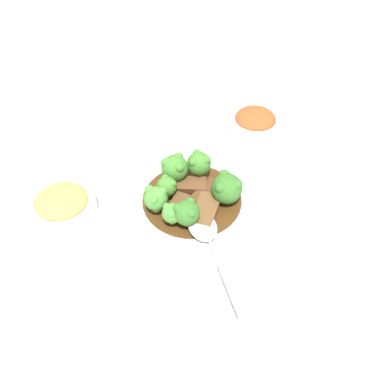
{
  "coord_description": "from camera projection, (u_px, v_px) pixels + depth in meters",
  "views": [
    {
      "loc": [
        -0.52,
        0.13,
        0.61
      ],
      "look_at": [
        0.0,
        0.0,
        0.03
      ],
      "focal_mm": 42.0,
      "sensor_mm": 36.0,
      "label": 1
    }
  ],
  "objects": [
    {
      "name": "ground_plane",
      "position": [
        192.0,
        205.0,
        0.81
      ],
      "size": [
        4.0,
        4.0,
        0.0
      ],
      "primitive_type": "plane",
      "color": "silver"
    },
    {
      "name": "broccoli_floret_3",
      "position": [
        199.0,
        163.0,
        0.82
      ],
      "size": [
        0.04,
        0.04,
        0.05
      ],
      "color": "#7FA84C",
      "rests_on": "main_plate"
    },
    {
      "name": "sauce_dish",
      "position": [
        303.0,
        252.0,
        0.73
      ],
      "size": [
        0.07,
        0.07,
        0.01
      ],
      "color": "white",
      "rests_on": "ground_plane"
    },
    {
      "name": "broccoli_floret_1",
      "position": [
        172.0,
        213.0,
        0.74
      ],
      "size": [
        0.03,
        0.03,
        0.04
      ],
      "color": "#7FA84C",
      "rests_on": "main_plate"
    },
    {
      "name": "beef_strip_1",
      "position": [
        208.0,
        193.0,
        0.8
      ],
      "size": [
        0.07,
        0.07,
        0.01
      ],
      "color": "#56331E",
      "rests_on": "main_plate"
    },
    {
      "name": "main_plate",
      "position": [
        192.0,
        201.0,
        0.81
      ],
      "size": [
        0.29,
        0.29,
        0.02
      ],
      "color": "white",
      "rests_on": "ground_plane"
    },
    {
      "name": "side_bowl_kimchi",
      "position": [
        255.0,
        125.0,
        0.92
      ],
      "size": [
        0.11,
        0.11,
        0.06
      ],
      "color": "white",
      "rests_on": "ground_plane"
    },
    {
      "name": "broccoli_floret_5",
      "position": [
        187.0,
        212.0,
        0.74
      ],
      "size": [
        0.04,
        0.04,
        0.05
      ],
      "color": "#8EB756",
      "rests_on": "main_plate"
    },
    {
      "name": "broccoli_floret_2",
      "position": [
        175.0,
        167.0,
        0.81
      ],
      "size": [
        0.05,
        0.05,
        0.05
      ],
      "color": "#7FA84C",
      "rests_on": "main_plate"
    },
    {
      "name": "beef_strip_0",
      "position": [
        178.0,
        205.0,
        0.78
      ],
      "size": [
        0.06,
        0.05,
        0.01
      ],
      "color": "brown",
      "rests_on": "main_plate"
    },
    {
      "name": "broccoli_floret_6",
      "position": [
        167.0,
        186.0,
        0.78
      ],
      "size": [
        0.04,
        0.04,
        0.04
      ],
      "color": "#7FA84C",
      "rests_on": "main_plate"
    },
    {
      "name": "side_bowl_appetizer",
      "position": [
        63.0,
        205.0,
        0.78
      ],
      "size": [
        0.12,
        0.12,
        0.05
      ],
      "color": "white",
      "rests_on": "ground_plane"
    },
    {
      "name": "broccoli_floret_0",
      "position": [
        227.0,
        188.0,
        0.78
      ],
      "size": [
        0.05,
        0.05,
        0.05
      ],
      "color": "#8EB756",
      "rests_on": "main_plate"
    },
    {
      "name": "broccoli_floret_4",
      "position": [
        156.0,
        198.0,
        0.76
      ],
      "size": [
        0.04,
        0.04,
        0.05
      ],
      "color": "#7FA84C",
      "rests_on": "main_plate"
    },
    {
      "name": "beef_strip_2",
      "position": [
        190.0,
        184.0,
        0.81
      ],
      "size": [
        0.05,
        0.07,
        0.01
      ],
      "color": "brown",
      "rests_on": "main_plate"
    },
    {
      "name": "beef_strip_3",
      "position": [
        206.0,
        211.0,
        0.77
      ],
      "size": [
        0.08,
        0.07,
        0.01
      ],
      "color": "brown",
      "rests_on": "main_plate"
    },
    {
      "name": "serving_spoon",
      "position": [
        207.0,
        231.0,
        0.74
      ],
      "size": [
        0.21,
        0.05,
        0.01
      ],
      "color": "#B7B7BC",
      "rests_on": "main_plate"
    }
  ]
}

